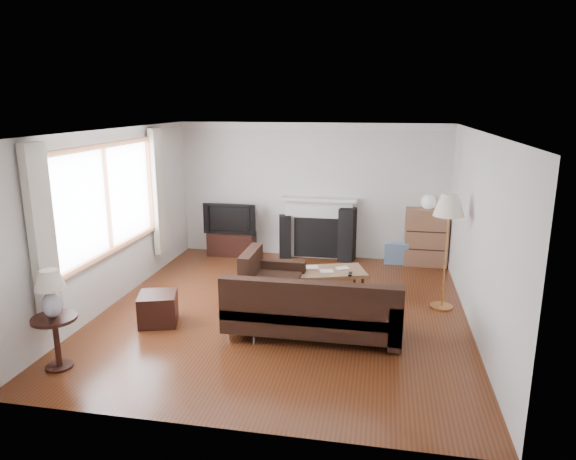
% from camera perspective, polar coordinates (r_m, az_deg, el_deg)
% --- Properties ---
extents(room, '(5.10, 5.60, 2.54)m').
position_cam_1_polar(room, '(6.94, -0.45, 0.61)').
color(room, '#582813').
rests_on(room, ground).
extents(window, '(0.12, 2.74, 1.54)m').
position_cam_1_polar(window, '(7.55, -19.37, 3.24)').
color(window, brown).
rests_on(window, room).
extents(curtain_near, '(0.10, 0.35, 2.10)m').
position_cam_1_polar(curtain_near, '(6.31, -25.64, -0.77)').
color(curtain_near, beige).
rests_on(curtain_near, room).
extents(curtain_far, '(0.10, 0.35, 2.10)m').
position_cam_1_polar(curtain_far, '(8.88, -14.20, 4.14)').
color(curtain_far, beige).
rests_on(curtain_far, room).
extents(fireplace, '(1.40, 0.26, 1.15)m').
position_cam_1_polar(fireplace, '(9.61, 3.44, 0.26)').
color(fireplace, white).
rests_on(fireplace, room).
extents(tv_stand, '(0.88, 0.40, 0.44)m').
position_cam_1_polar(tv_stand, '(9.90, -6.26, -1.51)').
color(tv_stand, black).
rests_on(tv_stand, ground).
extents(television, '(1.01, 0.13, 0.58)m').
position_cam_1_polar(television, '(9.78, -6.34, 1.37)').
color(television, black).
rests_on(television, tv_stand).
extents(speaker_left, '(0.27, 0.31, 0.80)m').
position_cam_1_polar(speaker_left, '(9.66, -0.32, -0.72)').
color(speaker_left, black).
rests_on(speaker_left, ground).
extents(speaker_right, '(0.32, 0.37, 0.99)m').
position_cam_1_polar(speaker_right, '(9.48, 6.59, -0.51)').
color(speaker_right, black).
rests_on(speaker_right, ground).
extents(bookshelf, '(0.75, 0.35, 1.03)m').
position_cam_1_polar(bookshelf, '(9.48, 15.10, -0.79)').
color(bookshelf, brown).
rests_on(bookshelf, ground).
extents(globe_lamp, '(0.26, 0.26, 0.26)m').
position_cam_1_polar(globe_lamp, '(9.35, 15.35, 3.03)').
color(globe_lamp, white).
rests_on(globe_lamp, bookshelf).
extents(sectional_sofa, '(2.37, 1.73, 0.76)m').
position_cam_1_polar(sectional_sofa, '(6.48, 2.78, -8.47)').
color(sectional_sofa, black).
rests_on(sectional_sofa, ground).
extents(coffee_table, '(1.24, 0.92, 0.43)m').
position_cam_1_polar(coffee_table, '(7.75, 4.34, -5.96)').
color(coffee_table, '#8B6242').
rests_on(coffee_table, ground).
extents(footstool, '(0.61, 0.61, 0.41)m').
position_cam_1_polar(footstool, '(7.08, -14.24, -8.46)').
color(footstool, black).
rests_on(footstool, ground).
extents(floor_lamp, '(0.55, 0.55, 1.65)m').
position_cam_1_polar(floor_lamp, '(7.48, 17.11, -2.38)').
color(floor_lamp, '#C08143').
rests_on(floor_lamp, ground).
extents(side_table, '(0.48, 0.48, 0.60)m').
position_cam_1_polar(side_table, '(6.29, -24.29, -11.31)').
color(side_table, black).
rests_on(side_table, ground).
extents(table_lamp, '(0.33, 0.33, 0.53)m').
position_cam_1_polar(table_lamp, '(6.09, -24.83, -6.48)').
color(table_lamp, silver).
rests_on(table_lamp, side_table).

